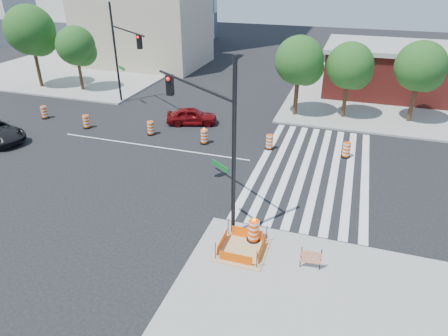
% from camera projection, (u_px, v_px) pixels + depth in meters
% --- Properties ---
extents(ground, '(120.00, 120.00, 0.00)m').
position_uv_depth(ground, '(152.00, 146.00, 27.66)').
color(ground, black).
rests_on(ground, ground).
extents(sidewalk_ne, '(22.00, 22.00, 0.15)m').
position_uv_depth(sidewalk_ne, '(411.00, 95.00, 37.81)').
color(sidewalk_ne, gray).
rests_on(sidewalk_ne, ground).
extents(sidewalk_nw, '(22.00, 22.00, 0.15)m').
position_uv_depth(sidewalk_nw, '(86.00, 67.00, 47.73)').
color(sidewalk_nw, gray).
rests_on(sidewalk_nw, ground).
extents(crosswalk_east, '(6.75, 13.50, 0.01)m').
position_uv_depth(crosswalk_east, '(312.00, 169.00, 24.64)').
color(crosswalk_east, silver).
rests_on(crosswalk_east, ground).
extents(lane_centerline, '(14.00, 0.12, 0.01)m').
position_uv_depth(lane_centerline, '(152.00, 146.00, 27.66)').
color(lane_centerline, silver).
rests_on(lane_centerline, ground).
extents(excavation_pit, '(2.20, 2.20, 0.90)m').
position_uv_depth(excavation_pit, '(241.00, 249.00, 17.50)').
color(excavation_pit, tan).
rests_on(excavation_pit, ground).
extents(brick_storefront, '(16.50, 8.50, 4.60)m').
position_uv_depth(brick_storefront, '(416.00, 72.00, 36.77)').
color(brick_storefront, maroon).
rests_on(brick_storefront, ground).
extents(beige_midrise, '(14.00, 10.00, 10.00)m').
position_uv_depth(beige_midrise, '(143.00, 21.00, 47.16)').
color(beige_midrise, tan).
rests_on(beige_midrise, ground).
extents(red_coupe, '(4.19, 2.71, 1.33)m').
position_uv_depth(red_coupe, '(192.00, 116.00, 31.11)').
color(red_coupe, '#63080B').
rests_on(red_coupe, ground).
extents(signal_pole_se, '(5.13, 3.71, 8.19)m').
position_uv_depth(signal_pole_se, '(211.00, 124.00, 17.68)').
color(signal_pole_se, black).
rests_on(signal_pole_se, ground).
extents(signal_pole_nw, '(5.11, 3.88, 8.30)m').
position_uv_depth(signal_pole_nw, '(122.00, 48.00, 32.69)').
color(signal_pole_nw, black).
rests_on(signal_pole_nw, ground).
extents(pit_drum, '(0.63, 0.63, 1.24)m').
position_uv_depth(pit_drum, '(254.00, 231.00, 17.92)').
color(pit_drum, black).
rests_on(pit_drum, ground).
extents(barricade, '(0.88, 0.13, 1.03)m').
position_uv_depth(barricade, '(311.00, 257.00, 16.27)').
color(barricade, '#F34E05').
rests_on(barricade, ground).
extents(tree_north_a, '(4.64, 4.64, 7.89)m').
position_uv_depth(tree_north_a, '(31.00, 33.00, 37.89)').
color(tree_north_a, '#382314').
rests_on(tree_north_a, ground).
extents(tree_north_b, '(3.62, 3.62, 6.15)m').
position_uv_depth(tree_north_b, '(77.00, 48.00, 37.41)').
color(tree_north_b, '#382314').
rests_on(tree_north_b, ground).
extents(tree_north_c, '(3.83, 3.79, 6.44)m').
position_uv_depth(tree_north_c, '(300.00, 63.00, 31.11)').
color(tree_north_c, '#382314').
rests_on(tree_north_c, ground).
extents(tree_north_d, '(3.58, 3.57, 6.07)m').
position_uv_depth(tree_north_d, '(350.00, 68.00, 30.71)').
color(tree_north_d, '#382314').
rests_on(tree_north_d, ground).
extents(tree_north_e, '(3.74, 3.73, 6.34)m').
position_uv_depth(tree_north_e, '(421.00, 69.00, 29.74)').
color(tree_north_e, '#382314').
rests_on(tree_north_e, ground).
extents(median_drum_0, '(0.60, 0.60, 1.02)m').
position_uv_depth(median_drum_0, '(44.00, 113.00, 32.32)').
color(median_drum_0, black).
rests_on(median_drum_0, ground).
extents(median_drum_1, '(0.60, 0.60, 1.02)m').
position_uv_depth(median_drum_1, '(86.00, 122.00, 30.45)').
color(median_drum_1, black).
rests_on(median_drum_1, ground).
extents(median_drum_2, '(0.60, 0.60, 1.02)m').
position_uv_depth(median_drum_2, '(151.00, 129.00, 29.30)').
color(median_drum_2, black).
rests_on(median_drum_2, ground).
extents(median_drum_3, '(0.60, 0.60, 1.18)m').
position_uv_depth(median_drum_3, '(204.00, 137.00, 27.87)').
color(median_drum_3, black).
rests_on(median_drum_3, ground).
extents(median_drum_4, '(0.60, 0.60, 1.02)m').
position_uv_depth(median_drum_4, '(269.00, 143.00, 27.05)').
color(median_drum_4, black).
rests_on(median_drum_4, ground).
extents(median_drum_5, '(0.60, 0.60, 1.02)m').
position_uv_depth(median_drum_5, '(346.00, 150.00, 25.93)').
color(median_drum_5, black).
rests_on(median_drum_5, ground).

